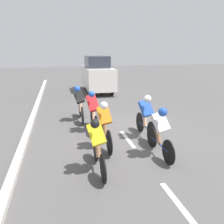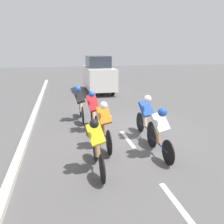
% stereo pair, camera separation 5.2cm
% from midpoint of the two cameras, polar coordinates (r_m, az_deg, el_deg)
% --- Properties ---
extents(ground_plane, '(60.00, 60.00, 0.00)m').
position_cam_midpoint_polar(ground_plane, '(7.59, 3.16, -5.63)').
color(ground_plane, '#565454').
extents(lane_stripe_near, '(0.12, 1.40, 0.01)m').
position_cam_midpoint_polar(lane_stripe_near, '(4.62, 17.19, -22.22)').
color(lane_stripe_near, white).
rests_on(lane_stripe_near, ground).
extents(lane_stripe_mid, '(0.12, 1.40, 0.01)m').
position_cam_midpoint_polar(lane_stripe_mid, '(7.15, 4.28, -7.04)').
color(lane_stripe_mid, white).
rests_on(lane_stripe_mid, ground).
extents(lane_stripe_far, '(0.12, 1.40, 0.01)m').
position_cam_midpoint_polar(lane_stripe_far, '(10.07, -1.16, -0.04)').
color(lane_stripe_far, white).
rests_on(lane_stripe_far, ground).
extents(curb, '(0.20, 28.18, 0.14)m').
position_cam_midpoint_polar(curb, '(6.93, -22.14, -8.43)').
color(curb, beige).
rests_on(curb, ground).
extents(cyclist_white, '(0.44, 1.67, 1.44)m').
position_cam_midpoint_polar(cyclist_white, '(5.88, 12.66, -4.62)').
color(cyclist_white, black).
rests_on(cyclist_white, ground).
extents(cyclist_yellow, '(0.44, 1.64, 1.41)m').
position_cam_midpoint_polar(cyclist_yellow, '(5.05, -3.72, -8.22)').
color(cyclist_yellow, black).
rests_on(cyclist_yellow, ground).
extents(cyclist_orange, '(0.42, 1.70, 1.47)m').
position_cam_midpoint_polar(cyclist_orange, '(6.24, -1.73, -3.08)').
color(cyclist_orange, black).
rests_on(cyclist_orange, ground).
extents(cyclist_blue, '(0.42, 1.72, 1.48)m').
position_cam_midpoint_polar(cyclist_blue, '(7.03, 9.08, -0.88)').
color(cyclist_blue, black).
rests_on(cyclist_blue, ground).
extents(cyclist_black, '(0.45, 1.69, 1.48)m').
position_cam_midpoint_polar(cyclist_black, '(8.73, -8.18, 2.56)').
color(cyclist_black, black).
rests_on(cyclist_black, ground).
extents(cyclist_red, '(0.43, 1.66, 1.52)m').
position_cam_midpoint_polar(cyclist_red, '(7.51, -4.68, 0.44)').
color(cyclist_red, black).
rests_on(cyclist_red, ground).
extents(support_car, '(1.70, 3.87, 2.37)m').
position_cam_midpoint_polar(support_car, '(14.69, -3.45, 9.72)').
color(support_car, black).
rests_on(support_car, ground).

